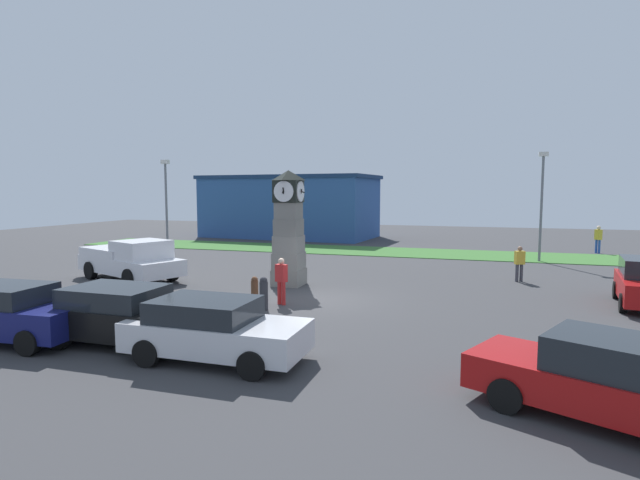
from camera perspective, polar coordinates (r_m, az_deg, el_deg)
The scene contains 16 objects.
ground_plane at distance 18.54m, azimuth -0.39°, elevation -6.82°, with size 82.64×82.64×0.00m, color #38383A.
clock_tower at distance 21.09m, azimuth -3.60°, elevation 1.03°, with size 1.39×1.38×4.86m.
bollard_near_tower at distance 16.95m, azimuth -6.45°, elevation -6.06°, with size 0.29×0.29×1.13m.
bollard_mid_row at distance 18.56m, azimuth -7.48°, elevation -5.47°, with size 0.27×0.27×0.87m.
car_navy_sedan at distance 15.61m, azimuth -31.66°, elevation -7.11°, with size 3.95×2.07×1.52m.
car_near_tower at distance 14.14m, azimuth -21.52°, elevation -7.93°, with size 4.34×2.03×1.51m.
car_by_building at distance 12.20m, azimuth -12.03°, elevation -9.91°, with size 4.26×1.99×1.46m.
car_far_lot at distance 10.17m, azimuth 30.61°, elevation -13.65°, with size 4.89×3.49×1.51m.
pickup_truck at distance 23.95m, azimuth -20.83°, elevation -2.10°, with size 5.90×4.00×1.85m.
pedestrian_near_bench at distance 17.61m, azimuth -4.44°, elevation -4.37°, with size 0.46×0.37×1.66m.
pedestrian_crossing_lot at distance 36.69m, azimuth 29.20°, elevation 0.26°, with size 0.46×0.45×1.78m.
pedestrian_by_cars at distance 23.69m, azimuth 21.85°, elevation -2.31°, with size 0.46×0.38×1.57m.
street_lamp_near_road at distance 30.67m, azimuth 24.01°, elevation 4.35°, with size 0.50×0.24×6.16m.
street_lamp_far_side at distance 32.34m, azimuth -17.17°, elevation 4.38°, with size 0.50×0.24×5.90m.
warehouse_blue_far at distance 43.62m, azimuth -3.51°, elevation 3.86°, with size 15.35×8.42×5.33m.
grass_verge_far at distance 32.77m, azimuth 11.97°, elevation -1.48°, with size 49.59×5.08×0.04m, color #386B2D.
Camera 1 is at (5.59, -17.22, 3.99)m, focal length 28.00 mm.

